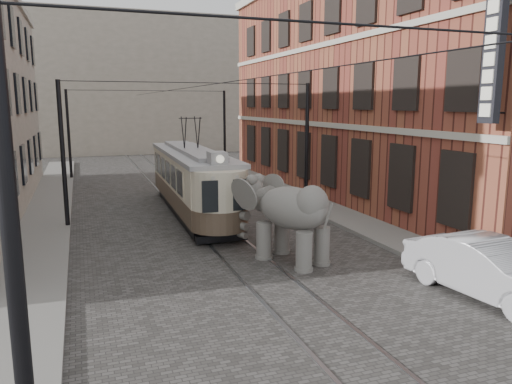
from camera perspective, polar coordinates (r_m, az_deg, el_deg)
name	(u,v)px	position (r m, az deg, el deg)	size (l,w,h in m)	color
ground	(242,256)	(16.63, -1.59, -7.50)	(120.00, 120.00, 0.00)	#4A4744
tram_rails	(242,256)	(16.63, -1.59, -7.46)	(1.54, 80.00, 0.02)	slate
sidewalk_right	(393,238)	(19.26, 15.70, -5.17)	(2.00, 60.00, 0.15)	slate
sidewalk_left	(31,277)	(15.94, -24.68, -8.98)	(2.00, 60.00, 0.15)	slate
brick_building	(378,87)	(28.86, 14.04, 11.81)	(8.00, 26.00, 12.00)	brown
distant_block	(125,85)	(55.31, -14.98, 11.92)	(28.00, 10.00, 14.00)	gray
catenary	(200,154)	(20.71, -6.50, 4.45)	(11.00, 30.20, 6.00)	black
tram	(192,166)	(22.91, -7.51, 3.04)	(2.32, 11.23, 4.46)	beige
elephant	(293,220)	(15.82, 4.28, -3.32)	(2.46, 4.46, 2.73)	#62605B
parked_car	(490,269)	(14.40, 25.54, -8.11)	(1.67, 4.74, 1.56)	#A4A3A8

